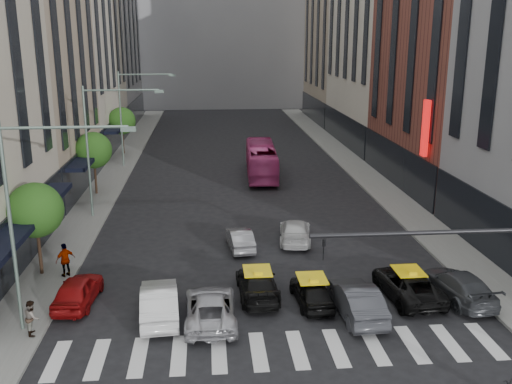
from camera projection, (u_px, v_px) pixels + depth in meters
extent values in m
plane|color=black|center=(288.00, 371.00, 21.73)|extent=(160.00, 160.00, 0.00)
cube|color=slate|center=(109.00, 182.00, 49.57)|extent=(3.00, 96.00, 0.15)
cube|color=slate|center=(367.00, 176.00, 51.49)|extent=(3.00, 96.00, 0.15)
cube|color=tan|center=(22.00, 40.00, 44.02)|extent=(8.00, 16.00, 24.00)
cube|color=gray|center=(102.00, 16.00, 78.77)|extent=(8.00, 18.00, 30.00)
cube|color=brown|center=(453.00, 27.00, 45.64)|extent=(8.00, 18.00, 26.00)
cube|color=tan|center=(343.00, 24.00, 81.88)|extent=(8.00, 18.00, 28.00)
cube|color=gray|center=(220.00, 2.00, 98.61)|extent=(30.00, 10.00, 36.00)
cylinder|color=black|center=(39.00, 245.00, 29.89)|extent=(0.18, 0.18, 3.15)
sphere|color=#244F16|center=(35.00, 210.00, 29.38)|extent=(2.88, 2.88, 2.88)
cylinder|color=black|center=(95.00, 174.00, 45.26)|extent=(0.18, 0.18, 3.15)
sphere|color=#244F16|center=(93.00, 150.00, 44.75)|extent=(2.88, 2.88, 2.88)
cylinder|color=black|center=(123.00, 139.00, 60.63)|extent=(0.18, 0.18, 3.15)
sphere|color=#244F16|center=(122.00, 121.00, 60.12)|extent=(2.88, 2.88, 2.88)
cylinder|color=gray|center=(11.00, 230.00, 23.42)|extent=(0.16, 0.16, 9.00)
cylinder|color=gray|center=(64.00, 127.00, 22.52)|extent=(5.00, 0.12, 0.12)
cube|color=gray|center=(129.00, 129.00, 22.75)|extent=(0.60, 0.25, 0.18)
cylinder|color=gray|center=(88.00, 153.00, 38.79)|extent=(0.16, 0.16, 9.00)
cylinder|color=gray|center=(121.00, 90.00, 37.88)|extent=(5.00, 0.12, 0.12)
cube|color=gray|center=(159.00, 91.00, 38.12)|extent=(0.60, 0.25, 0.18)
cylinder|color=gray|center=(121.00, 119.00, 54.16)|extent=(0.16, 0.16, 9.00)
cylinder|color=gray|center=(145.00, 74.00, 53.25)|extent=(5.00, 0.12, 0.12)
cube|color=gray|center=(172.00, 75.00, 53.49)|extent=(0.60, 0.25, 0.18)
cylinder|color=black|center=(452.00, 232.00, 19.69)|extent=(10.00, 0.16, 0.16)
imported|color=black|center=(324.00, 250.00, 19.45)|extent=(0.13, 0.16, 0.80)
cube|color=red|center=(426.00, 128.00, 40.41)|extent=(0.30, 0.70, 4.00)
imported|color=maroon|center=(78.00, 290.00, 27.00)|extent=(1.99, 4.23, 1.40)
imported|color=silver|center=(159.00, 302.00, 25.69)|extent=(2.02, 4.81, 1.55)
imported|color=#B0AFB5|center=(210.00, 307.00, 25.34)|extent=(2.26, 4.87, 1.35)
imported|color=black|center=(257.00, 284.00, 27.78)|extent=(2.01, 4.66, 1.34)
imported|color=black|center=(312.00, 291.00, 27.00)|extent=(1.80, 3.91, 1.30)
imported|color=#37383E|center=(357.00, 300.00, 25.87)|extent=(1.85, 4.72, 1.53)
imported|color=black|center=(408.00, 284.00, 27.67)|extent=(2.66, 5.10, 1.37)
imported|color=#3A3C41|center=(458.00, 285.00, 27.50)|extent=(2.53, 5.07, 1.41)
imported|color=#9B9BA0|center=(240.00, 239.00, 34.08)|extent=(1.71, 3.89, 1.24)
imported|color=silver|center=(295.00, 231.00, 35.28)|extent=(2.50, 4.83, 1.34)
imported|color=#C3397D|center=(261.00, 160.00, 51.50)|extent=(3.00, 10.70, 2.95)
imported|color=gray|center=(32.00, 317.00, 23.97)|extent=(0.73, 0.85, 1.52)
imported|color=gray|center=(65.00, 260.00, 29.73)|extent=(1.10, 1.01, 1.81)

